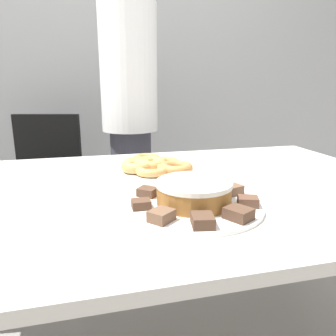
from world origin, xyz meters
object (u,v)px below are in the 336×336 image
(person_standing, at_px, (130,117))
(napkin, at_px, (326,176))
(plate_cake, at_px, (194,205))
(plate_donuts, at_px, (150,170))
(office_chair_left, at_px, (44,197))
(frosted_cake, at_px, (194,192))

(person_standing, relative_size, napkin, 14.29)
(plate_cake, height_order, plate_donuts, same)
(person_standing, xyz_separation_m, napkin, (0.56, -0.88, -0.13))
(office_chair_left, height_order, napkin, office_chair_left)
(plate_cake, distance_m, frosted_cake, 0.04)
(plate_cake, xyz_separation_m, plate_donuts, (-0.04, 0.38, 0.00))
(office_chair_left, bearing_deg, plate_donuts, -45.58)
(person_standing, height_order, plate_donuts, person_standing)
(plate_cake, distance_m, plate_donuts, 0.38)
(office_chair_left, xyz_separation_m, frosted_cake, (0.53, -1.18, 0.37))
(office_chair_left, height_order, plate_donuts, office_chair_left)
(frosted_cake, xyz_separation_m, napkin, (0.54, 0.16, -0.04))
(person_standing, distance_m, frosted_cake, 1.04)
(office_chair_left, relative_size, plate_cake, 2.48)
(office_chair_left, relative_size, napkin, 7.67)
(office_chair_left, bearing_deg, napkin, -30.51)
(person_standing, bearing_deg, plate_cake, -88.73)
(plate_donuts, xyz_separation_m, frosted_cake, (0.04, -0.38, 0.04))
(office_chair_left, distance_m, plate_donuts, 0.99)
(plate_cake, bearing_deg, napkin, 16.63)
(person_standing, bearing_deg, plate_donuts, -91.71)
(plate_cake, height_order, frosted_cake, frosted_cake)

